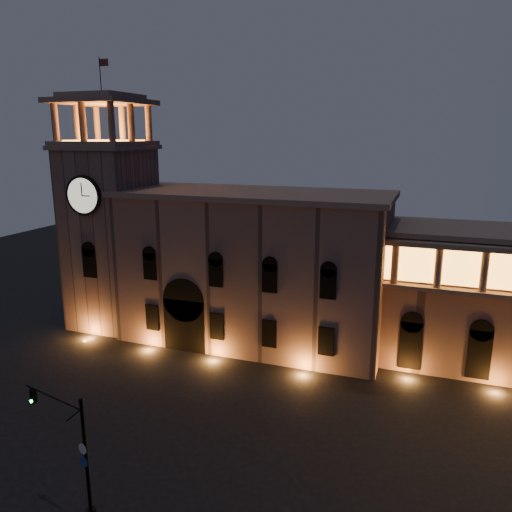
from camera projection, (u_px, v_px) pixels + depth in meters
name	position (u px, v px, depth m)	size (l,w,h in m)	color
ground	(181.00, 446.00, 38.96)	(160.00, 160.00, 0.00)	black
government_building	(252.00, 268.00, 57.64)	(30.80, 12.80, 17.60)	#7C5C51
clock_tower	(111.00, 228.00, 61.95)	(9.80, 9.80, 32.40)	#7C5C51
traffic_light	(75.00, 449.00, 31.53)	(5.87, 1.70, 8.23)	black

